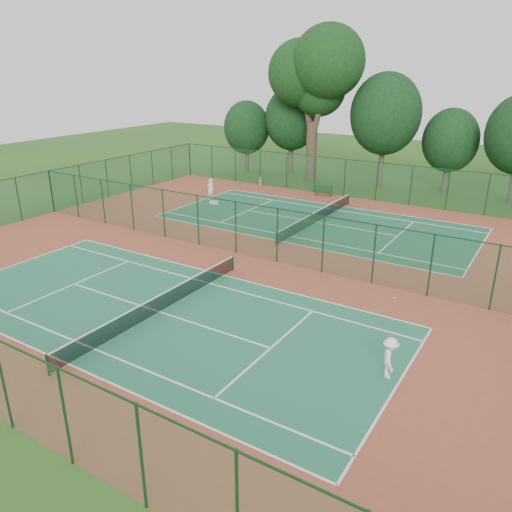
# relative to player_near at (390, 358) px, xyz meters

# --- Properties ---
(ground) EXTENTS (120.00, 120.00, 0.00)m
(ground) POSITION_rel_player_near_xyz_m (-11.38, 8.36, -0.87)
(ground) COLOR #28531A
(ground) RESTS_ON ground
(red_pad) EXTENTS (40.00, 36.00, 0.01)m
(red_pad) POSITION_rel_player_near_xyz_m (-11.38, 8.36, -0.87)
(red_pad) COLOR brown
(red_pad) RESTS_ON ground
(court_near) EXTENTS (23.77, 10.97, 0.01)m
(court_near) POSITION_rel_player_near_xyz_m (-11.38, -0.64, -0.86)
(court_near) COLOR #206847
(court_near) RESTS_ON red_pad
(court_far) EXTENTS (23.77, 10.97, 0.01)m
(court_far) POSITION_rel_player_near_xyz_m (-11.38, 17.36, -0.86)
(court_far) COLOR #1C5B3A
(court_far) RESTS_ON red_pad
(fence_north) EXTENTS (40.00, 0.09, 3.50)m
(fence_north) POSITION_rel_player_near_xyz_m (-11.38, 26.36, 0.89)
(fence_north) COLOR #1B512B
(fence_north) RESTS_ON ground
(fence_west) EXTENTS (0.09, 36.00, 3.50)m
(fence_west) POSITION_rel_player_near_xyz_m (-31.38, 8.36, 0.89)
(fence_west) COLOR #1B5134
(fence_west) RESTS_ON ground
(fence_divider) EXTENTS (40.00, 0.09, 3.50)m
(fence_divider) POSITION_rel_player_near_xyz_m (-11.38, 8.36, 0.89)
(fence_divider) COLOR #184826
(fence_divider) RESTS_ON ground
(tennis_net_near) EXTENTS (0.10, 12.90, 0.97)m
(tennis_net_near) POSITION_rel_player_near_xyz_m (-11.38, -0.64, -0.33)
(tennis_net_near) COLOR #13351F
(tennis_net_near) RESTS_ON ground
(tennis_net_far) EXTENTS (0.10, 12.90, 0.97)m
(tennis_net_far) POSITION_rel_player_near_xyz_m (-11.38, 17.36, -0.33)
(tennis_net_far) COLOR #14371A
(tennis_net_far) RESTS_ON ground
(player_near) EXTENTS (1.03, 1.27, 1.71)m
(player_near) POSITION_rel_player_near_xyz_m (0.00, 0.00, 0.00)
(player_near) COLOR white
(player_near) RESTS_ON court_near
(player_far) EXTENTS (0.65, 0.80, 1.90)m
(player_far) POSITION_rel_player_near_xyz_m (-22.77, 18.72, 0.09)
(player_far) COLOR white
(player_far) RESTS_ON court_far
(trash_bin) EXTENTS (0.61, 0.61, 0.85)m
(trash_bin) POSITION_rel_player_near_xyz_m (-21.87, 25.96, -0.44)
(trash_bin) COLOR slate
(trash_bin) RESTS_ON red_pad
(bench) EXTENTS (1.76, 0.98, 1.04)m
(bench) POSITION_rel_player_near_xyz_m (-14.55, 25.37, -0.33)
(bench) COLOR black
(bench) RESTS_ON red_pad
(kit_bag) EXTENTS (0.82, 0.40, 0.30)m
(kit_bag) POSITION_rel_player_near_xyz_m (-21.51, 17.51, -0.72)
(kit_bag) COLOR silver
(kit_bag) RESTS_ON red_pad
(stray_ball_a) EXTENTS (0.06, 0.06, 0.06)m
(stray_ball_a) POSITION_rel_player_near_xyz_m (-5.76, 7.85, -0.83)
(stray_ball_a) COLOR #C9D631
(stray_ball_a) RESTS_ON red_pad
(stray_ball_b) EXTENTS (0.07, 0.07, 0.07)m
(stray_ball_b) POSITION_rel_player_near_xyz_m (-5.45, 7.75, -0.83)
(stray_ball_b) COLOR #CDD331
(stray_ball_b) RESTS_ON red_pad
(stray_ball_c) EXTENTS (0.07, 0.07, 0.07)m
(stray_ball_c) POSITION_rel_player_near_xyz_m (-9.02, 8.13, -0.83)
(stray_ball_c) COLOR #D8EF37
(stray_ball_c) RESTS_ON red_pad
(big_tree) EXTENTS (10.00, 7.32, 15.36)m
(big_tree) POSITION_rel_player_near_xyz_m (-18.23, 30.41, 10.00)
(big_tree) COLOR #3E2C22
(big_tree) RESTS_ON ground
(evergreen_row) EXTENTS (39.00, 5.00, 12.00)m
(evergreen_row) POSITION_rel_player_near_xyz_m (-10.88, 32.61, -0.87)
(evergreen_row) COLOR black
(evergreen_row) RESTS_ON ground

